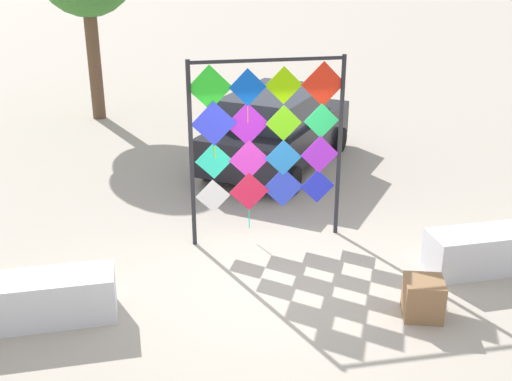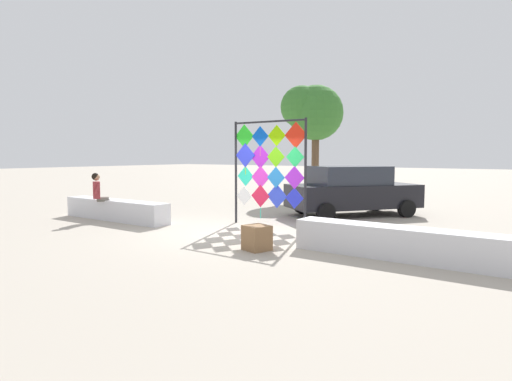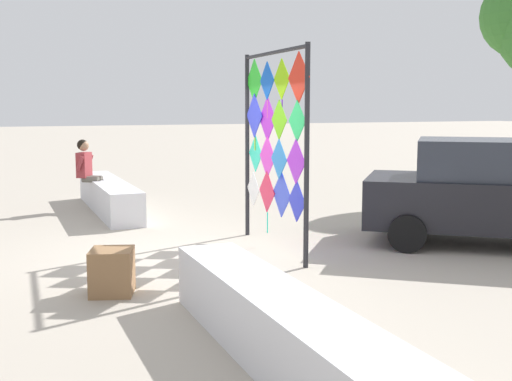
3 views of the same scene
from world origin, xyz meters
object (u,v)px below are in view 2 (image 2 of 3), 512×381
object	(u,v)px
seated_vendor	(100,193)
tree_palm_like	(311,112)
cardboard_box_large	(257,238)
parked_car	(352,191)
kite_display_rack	(268,164)

from	to	relation	value
seated_vendor	tree_palm_like	size ratio (longest dim) A/B	0.28
seated_vendor	cardboard_box_large	bearing A→B (deg)	-5.41
parked_car	cardboard_box_large	size ratio (longest dim) A/B	8.45
seated_vendor	cardboard_box_large	distance (m)	6.40
kite_display_rack	seated_vendor	world-z (taller)	kite_display_rack
seated_vendor	parked_car	world-z (taller)	parked_car
kite_display_rack	cardboard_box_large	xyz separation A→B (m)	(1.50, -2.69, -1.49)
kite_display_rack	seated_vendor	bearing A→B (deg)	-156.66
seated_vendor	cardboard_box_large	size ratio (longest dim) A/B	2.77
kite_display_rack	cardboard_box_large	distance (m)	3.42
kite_display_rack	tree_palm_like	bearing A→B (deg)	110.05
cardboard_box_large	parked_car	bearing A→B (deg)	94.05
kite_display_rack	parked_car	distance (m)	3.74
parked_car	tree_palm_like	xyz separation A→B (m)	(-4.03, 4.67, 3.21)
parked_car	cardboard_box_large	xyz separation A→B (m)	(0.44, -6.15, -0.57)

